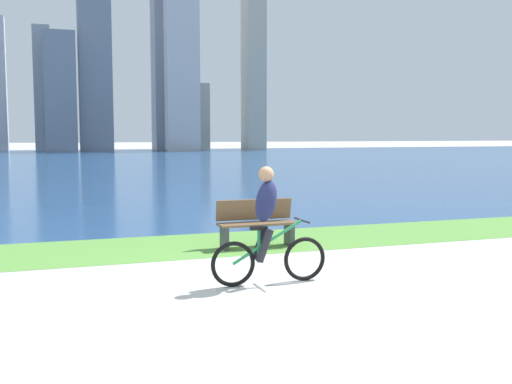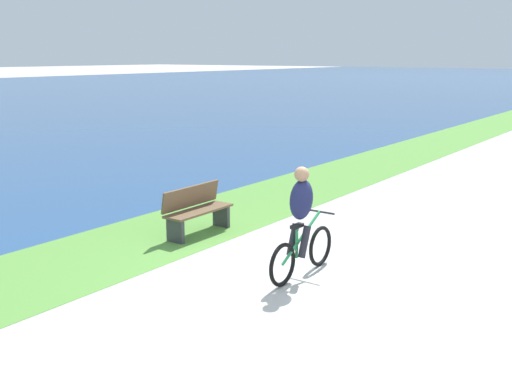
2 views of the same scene
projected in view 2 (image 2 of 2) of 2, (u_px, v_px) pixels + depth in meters
The scene contains 4 objects.
ground_plane at pixel (307, 277), 9.24m from camera, with size 300.00×300.00×0.00m, color #B2AFA8.
grass_strip_bayside at pixel (146, 239), 11.19m from camera, with size 120.00×2.57×0.01m, color #59933D.
cyclist_lead at pixel (301, 223), 9.13m from camera, with size 1.74×0.52×1.68m.
bench_near_path at pixel (197, 210), 11.42m from camera, with size 1.50×0.47×0.90m.
Camera 2 is at (-7.55, -4.47, 3.28)m, focal length 43.12 mm.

